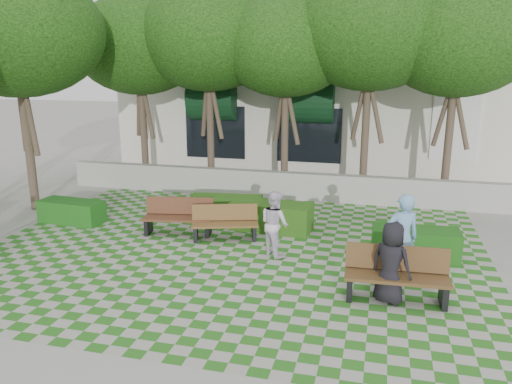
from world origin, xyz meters
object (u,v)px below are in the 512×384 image
(person_blue, at_px, (402,238))
(person_white, at_px, (275,223))
(hedge_midleft, at_px, (226,209))
(hedge_west, at_px, (72,212))
(bench_mid, at_px, (225,223))
(bench_west, at_px, (179,217))
(bench_east, at_px, (396,276))
(person_dark, at_px, (391,263))
(hedge_midright, at_px, (271,216))
(hedge_east, at_px, (415,243))

(person_blue, bearing_deg, person_white, -35.31)
(hedge_midleft, distance_m, hedge_west, 4.39)
(bench_mid, xyz_separation_m, bench_west, (-1.32, 0.10, 0.03))
(bench_east, xyz_separation_m, hedge_west, (-8.89, 2.71, -0.17))
(hedge_midleft, xyz_separation_m, person_dark, (4.55, -4.06, 0.44))
(bench_east, xyz_separation_m, person_white, (-2.75, 1.70, 0.29))
(bench_mid, height_order, person_blue, person_blue)
(hedge_midright, bearing_deg, hedge_midleft, 162.16)
(hedge_west, distance_m, person_white, 6.24)
(hedge_east, distance_m, hedge_midleft, 5.36)
(bench_west, height_order, person_dark, person_dark)
(bench_west, height_order, hedge_midleft, bench_west)
(bench_mid, height_order, hedge_west, bench_mid)
(bench_mid, height_order, person_dark, person_dark)
(bench_east, relative_size, hedge_midleft, 0.96)
(person_blue, relative_size, person_dark, 1.18)
(bench_mid, relative_size, bench_west, 0.94)
(bench_east, height_order, person_white, person_white)
(hedge_midright, relative_size, person_white, 1.40)
(hedge_midright, xyz_separation_m, person_dark, (3.10, -3.60, 0.41))
(person_white, bearing_deg, hedge_midright, -33.87)
(bench_east, xyz_separation_m, hedge_midleft, (-4.67, 3.93, -0.13))
(bench_west, xyz_separation_m, hedge_midleft, (0.87, 1.38, -0.10))
(bench_east, bearing_deg, person_blue, 81.62)
(hedge_east, bearing_deg, bench_west, 178.26)
(bench_east, bearing_deg, bench_mid, 147.45)
(hedge_east, bearing_deg, hedge_west, 177.91)
(person_white, bearing_deg, hedge_midleft, -8.26)
(hedge_west, bearing_deg, hedge_midright, 7.65)
(bench_mid, distance_m, hedge_west, 4.68)
(bench_mid, height_order, hedge_midleft, bench_mid)
(hedge_east, height_order, person_blue, person_blue)
(hedge_east, bearing_deg, hedge_midleft, 163.03)
(person_blue, bearing_deg, person_dark, 58.72)
(hedge_midright, xyz_separation_m, person_blue, (3.32, -2.57, 0.56))
(hedge_midleft, height_order, person_dark, person_dark)
(hedge_west, bearing_deg, person_white, -9.31)
(person_white, bearing_deg, bench_mid, 14.06)
(bench_west, height_order, person_white, person_white)
(hedge_east, bearing_deg, bench_mid, 178.99)
(hedge_midleft, relative_size, person_white, 1.32)
(hedge_east, relative_size, hedge_west, 1.08)
(bench_west, bearing_deg, person_dark, -35.72)
(hedge_east, distance_m, hedge_west, 9.36)
(bench_mid, xyz_separation_m, hedge_midleft, (-0.45, 1.48, -0.07))
(hedge_midright, bearing_deg, bench_east, -47.07)
(bench_east, relative_size, person_white, 1.26)
(person_blue, distance_m, person_dark, 1.06)
(hedge_east, relative_size, person_dark, 1.24)
(person_dark, bearing_deg, person_white, -8.89)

